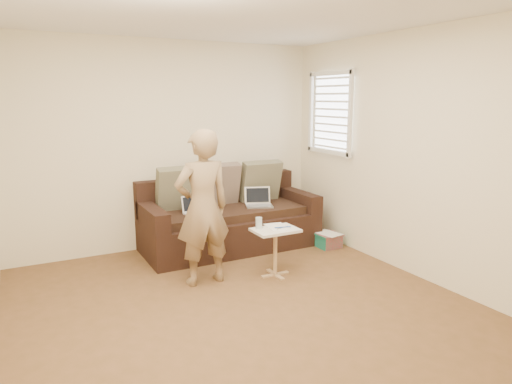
{
  "coord_description": "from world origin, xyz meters",
  "views": [
    {
      "loc": [
        -1.76,
        -3.45,
        1.9
      ],
      "look_at": [
        0.8,
        1.4,
        0.78
      ],
      "focal_mm": 32.64,
      "sensor_mm": 36.0,
      "label": 1
    }
  ],
  "objects_px": {
    "drinking_glass": "(259,223)",
    "laptop_silver": "(259,207)",
    "striped_box": "(328,240)",
    "side_table": "(275,252)",
    "sofa": "(230,215)",
    "laptop_white": "(198,214)",
    "person": "(203,208)"
  },
  "relations": [
    {
      "from": "drinking_glass",
      "to": "laptop_silver",
      "type": "bearing_deg",
      "value": 61.37
    },
    {
      "from": "laptop_silver",
      "to": "striped_box",
      "type": "bearing_deg",
      "value": -11.32
    },
    {
      "from": "drinking_glass",
      "to": "striped_box",
      "type": "height_order",
      "value": "drinking_glass"
    },
    {
      "from": "side_table",
      "to": "drinking_glass",
      "type": "distance_m",
      "value": 0.37
    },
    {
      "from": "side_table",
      "to": "striped_box",
      "type": "height_order",
      "value": "side_table"
    },
    {
      "from": "side_table",
      "to": "drinking_glass",
      "type": "bearing_deg",
      "value": 145.31
    },
    {
      "from": "laptop_silver",
      "to": "drinking_glass",
      "type": "height_order",
      "value": "drinking_glass"
    },
    {
      "from": "side_table",
      "to": "striped_box",
      "type": "xyz_separation_m",
      "value": [
        1.1,
        0.53,
        -0.17
      ]
    },
    {
      "from": "sofa",
      "to": "striped_box",
      "type": "bearing_deg",
      "value": -27.15
    },
    {
      "from": "laptop_silver",
      "to": "laptop_white",
      "type": "distance_m",
      "value": 0.84
    },
    {
      "from": "laptop_white",
      "to": "drinking_glass",
      "type": "xyz_separation_m",
      "value": [
        0.35,
        -0.91,
        0.06
      ]
    },
    {
      "from": "drinking_glass",
      "to": "sofa",
      "type": "bearing_deg",
      "value": 82.98
    },
    {
      "from": "laptop_silver",
      "to": "person",
      "type": "height_order",
      "value": "person"
    },
    {
      "from": "striped_box",
      "to": "sofa",
      "type": "bearing_deg",
      "value": 152.85
    },
    {
      "from": "side_table",
      "to": "drinking_glass",
      "type": "relative_size",
      "value": 4.37
    },
    {
      "from": "side_table",
      "to": "laptop_white",
      "type": "bearing_deg",
      "value": 116.07
    },
    {
      "from": "person",
      "to": "drinking_glass",
      "type": "distance_m",
      "value": 0.65
    },
    {
      "from": "laptop_silver",
      "to": "sofa",
      "type": "bearing_deg",
      "value": -174.36
    },
    {
      "from": "sofa",
      "to": "laptop_silver",
      "type": "distance_m",
      "value": 0.39
    },
    {
      "from": "laptop_silver",
      "to": "person",
      "type": "relative_size",
      "value": 0.21
    },
    {
      "from": "drinking_glass",
      "to": "side_table",
      "type": "bearing_deg",
      "value": -34.69
    },
    {
      "from": "laptop_silver",
      "to": "striped_box",
      "type": "height_order",
      "value": "laptop_silver"
    },
    {
      "from": "laptop_white",
      "to": "person",
      "type": "bearing_deg",
      "value": -117.38
    },
    {
      "from": "laptop_silver",
      "to": "person",
      "type": "xyz_separation_m",
      "value": [
        -1.1,
        -0.82,
        0.28
      ]
    },
    {
      "from": "laptop_white",
      "to": "striped_box",
      "type": "distance_m",
      "value": 1.72
    },
    {
      "from": "side_table",
      "to": "drinking_glass",
      "type": "xyz_separation_m",
      "value": [
        -0.15,
        0.1,
        0.32
      ]
    },
    {
      "from": "sofa",
      "to": "person",
      "type": "relative_size",
      "value": 1.37
    },
    {
      "from": "sofa",
      "to": "laptop_silver",
      "type": "bearing_deg",
      "value": -15.26
    },
    {
      "from": "laptop_white",
      "to": "drinking_glass",
      "type": "distance_m",
      "value": 0.97
    },
    {
      "from": "striped_box",
      "to": "person",
      "type": "bearing_deg",
      "value": -169.3
    },
    {
      "from": "striped_box",
      "to": "drinking_glass",
      "type": "bearing_deg",
      "value": -161.02
    },
    {
      "from": "laptop_white",
      "to": "striped_box",
      "type": "relative_size",
      "value": 1.02
    }
  ]
}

